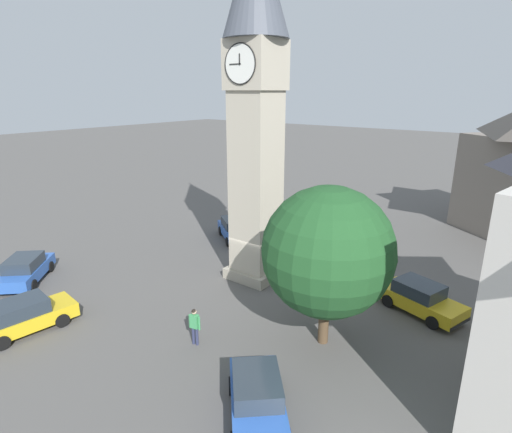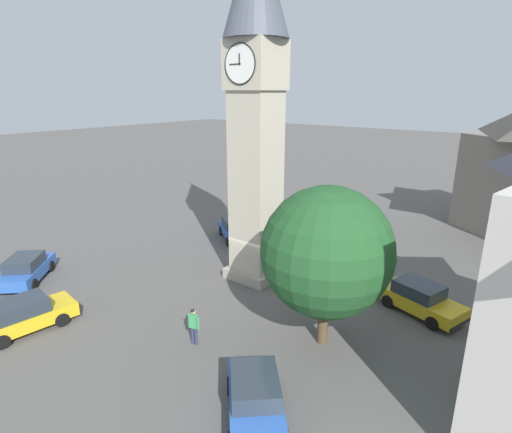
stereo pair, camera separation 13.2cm
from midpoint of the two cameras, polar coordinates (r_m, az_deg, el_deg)
The scene contains 10 objects.
ground_plane at distance 24.17m, azimuth -0.16°, elevation -8.32°, with size 200.00×200.00×0.00m, color #565451.
clock_tower at distance 21.82m, azimuth -0.18°, elevation 18.24°, with size 3.35×3.35×18.54m.
car_blue_kerb at distance 21.48m, azimuth -29.86°, elevation -11.99°, with size 2.20×4.31×1.53m.
car_silver_kerb at distance 21.70m, azimuth 21.86°, elevation -10.56°, with size 4.45×2.87×1.53m.
car_red_corner at distance 29.75m, azimuth -3.14°, elevation -1.76°, with size 4.33×3.79×1.53m.
car_white_side at distance 14.61m, azimuth -0.13°, elevation -24.16°, with size 4.02×4.19×1.53m.
car_black_far at distance 31.61m, azimuth 8.74°, elevation -0.79°, with size 4.33×3.79×1.53m.
car_green_alley at distance 26.62m, azimuth -29.72°, elevation -6.46°, with size 4.05×4.16×1.53m.
pedestrian at distance 17.95m, azimuth -8.84°, elevation -14.62°, with size 0.55×0.29×1.69m.
tree at distance 16.71m, azimuth 9.79°, elevation -4.88°, with size 5.41×5.41×6.92m.
Camera 1 is at (-13.21, 17.36, 10.41)m, focal length 28.50 mm.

